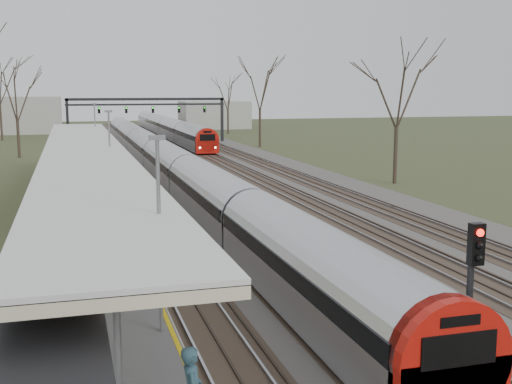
# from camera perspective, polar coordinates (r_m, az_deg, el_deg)

# --- Properties ---
(track_bed) EXTENTS (24.00, 160.00, 0.22)m
(track_bed) POSITION_cam_1_polar(r_m,az_deg,el_deg) (58.05, -6.12, 2.02)
(track_bed) COLOR #474442
(track_bed) RESTS_ON ground
(platform) EXTENTS (3.50, 69.00, 1.00)m
(platform) POSITION_cam_1_polar(r_m,az_deg,el_deg) (39.81, -14.94, -0.85)
(platform) COLOR #9E9B93
(platform) RESTS_ON ground
(canopy) EXTENTS (4.10, 50.00, 3.11)m
(canopy) POSITION_cam_1_polar(r_m,az_deg,el_deg) (34.88, -14.99, 3.47)
(canopy) COLOR slate
(canopy) RESTS_ON platform
(signal_gantry) EXTENTS (21.00, 0.59, 6.08)m
(signal_gantry) POSITION_cam_1_polar(r_m,az_deg,el_deg) (87.33, -9.64, 7.49)
(signal_gantry) COLOR black
(signal_gantry) RESTS_ON ground
(tree_east_far) EXTENTS (5.00, 5.00, 10.30)m
(tree_east_far) POSITION_cam_1_polar(r_m,az_deg,el_deg) (49.76, 12.49, 9.03)
(tree_east_far) COLOR #2D231C
(tree_east_far) RESTS_ON ground
(train_near) EXTENTS (2.62, 90.21, 3.05)m
(train_near) POSITION_cam_1_polar(r_m,az_deg,el_deg) (56.15, -8.68, 3.18)
(train_near) COLOR #B6B9C1
(train_near) RESTS_ON ground
(train_far) EXTENTS (2.62, 60.21, 3.05)m
(train_far) POSITION_cam_1_polar(r_m,az_deg,el_deg) (99.07, -7.91, 5.72)
(train_far) COLOR #B6B9C1
(train_far) RESTS_ON ground
(signal_post) EXTENTS (0.35, 0.45, 4.10)m
(signal_post) POSITION_cam_1_polar(r_m,az_deg,el_deg) (16.12, 18.66, -7.37)
(signal_post) COLOR black
(signal_post) RESTS_ON ground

